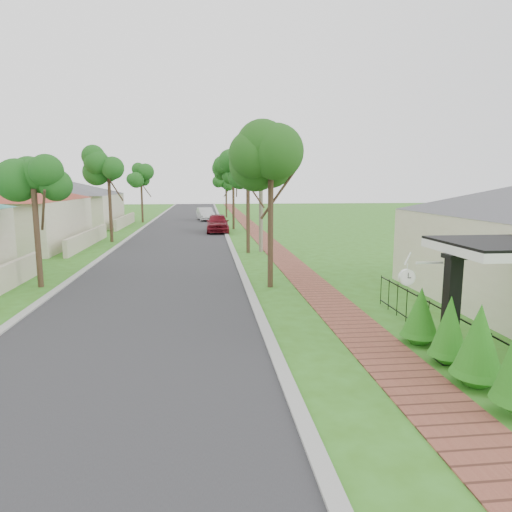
{
  "coord_description": "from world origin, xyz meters",
  "views": [
    {
      "loc": [
        -0.95,
        -10.48,
        4.08
      ],
      "look_at": [
        0.81,
        5.47,
        1.5
      ],
      "focal_mm": 32.0,
      "sensor_mm": 36.0,
      "label": 1
    }
  ],
  "objects_px": {
    "parked_car_white": "(205,214)",
    "utility_pole": "(261,191)",
    "near_tree": "(271,165)",
    "parked_car_red": "(218,223)",
    "station_clock": "(409,276)",
    "porch_post": "(450,314)"
  },
  "relations": [
    {
      "from": "near_tree",
      "to": "station_clock",
      "type": "distance_m",
      "value": 8.38
    },
    {
      "from": "utility_pole",
      "to": "station_clock",
      "type": "height_order",
      "value": "utility_pole"
    },
    {
      "from": "parked_car_red",
      "to": "parked_car_white",
      "type": "distance_m",
      "value": 12.3
    },
    {
      "from": "parked_car_red",
      "to": "station_clock",
      "type": "xyz_separation_m",
      "value": [
        3.68,
        -28.04,
        1.18
      ]
    },
    {
      "from": "porch_post",
      "to": "station_clock",
      "type": "height_order",
      "value": "porch_post"
    },
    {
      "from": "near_tree",
      "to": "utility_pole",
      "type": "relative_size",
      "value": 0.84
    },
    {
      "from": "parked_car_white",
      "to": "utility_pole",
      "type": "distance_m",
      "value": 23.73
    },
    {
      "from": "porch_post",
      "to": "parked_car_red",
      "type": "relative_size",
      "value": 0.56
    },
    {
      "from": "porch_post",
      "to": "parked_car_white",
      "type": "height_order",
      "value": "porch_post"
    },
    {
      "from": "porch_post",
      "to": "station_clock",
      "type": "bearing_deg",
      "value": 154.93
    },
    {
      "from": "parked_car_white",
      "to": "porch_post",
      "type": "bearing_deg",
      "value": -91.19
    },
    {
      "from": "parked_car_white",
      "to": "station_clock",
      "type": "distance_m",
      "value": 40.59
    },
    {
      "from": "utility_pole",
      "to": "parked_car_red",
      "type": "bearing_deg",
      "value": 101.69
    },
    {
      "from": "porch_post",
      "to": "near_tree",
      "type": "xyz_separation_m",
      "value": [
        -3.01,
        8.0,
        3.62
      ]
    },
    {
      "from": "parked_car_red",
      "to": "parked_car_white",
      "type": "bearing_deg",
      "value": 95.37
    },
    {
      "from": "parked_car_white",
      "to": "utility_pole",
      "type": "relative_size",
      "value": 0.59
    },
    {
      "from": "station_clock",
      "to": "near_tree",
      "type": "bearing_deg",
      "value": 105.82
    },
    {
      "from": "porch_post",
      "to": "utility_pole",
      "type": "relative_size",
      "value": 0.36
    },
    {
      "from": "parked_car_white",
      "to": "parked_car_red",
      "type": "bearing_deg",
      "value": -94.24
    },
    {
      "from": "parked_car_white",
      "to": "utility_pole",
      "type": "bearing_deg",
      "value": -90.9
    },
    {
      "from": "parked_car_white",
      "to": "near_tree",
      "type": "bearing_deg",
      "value": -94.51
    },
    {
      "from": "parked_car_red",
      "to": "near_tree",
      "type": "height_order",
      "value": "near_tree"
    }
  ]
}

